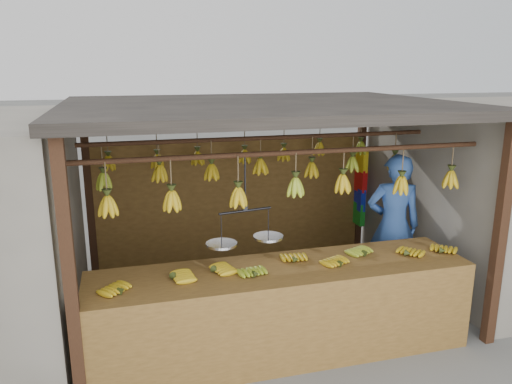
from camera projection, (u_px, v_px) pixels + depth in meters
name	position (u px, v px, depth m)	size (l,w,h in m)	color
ground	(263.00, 301.00, 6.09)	(80.00, 80.00, 0.00)	#5B5B57
stall	(255.00, 137.00, 5.91)	(4.30, 3.30, 2.40)	black
counter	(287.00, 291.00, 4.73)	(3.71, 0.84, 0.96)	brown
hanging_bananas	(263.00, 170.00, 5.68)	(3.65, 2.25, 0.35)	#B79113
balance_scale	(245.00, 236.00, 4.73)	(0.76, 0.36, 0.84)	black
vendor	(393.00, 226.00, 6.09)	(0.65, 0.43, 1.78)	#3359A5
bag_bundles	(360.00, 189.00, 7.61)	(0.08, 0.26, 1.17)	yellow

